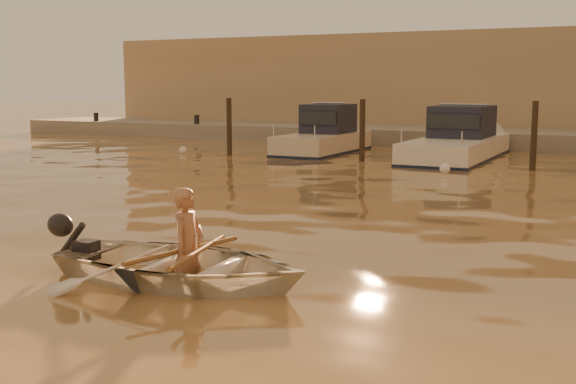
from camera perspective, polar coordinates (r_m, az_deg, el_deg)
The scene contains 15 objects.
ground_plane at distance 8.90m, azimuth 7.54°, elevation -7.70°, with size 160.00×160.00×0.00m, color olive.
dinghy at distance 9.20m, azimuth -8.41°, elevation -5.69°, with size 2.40×3.36×0.69m, color silver.
person at distance 9.10m, azimuth -7.90°, elevation -4.38°, with size 0.55×0.36×1.51m, color #9B6B4D.
outboard_motor at distance 10.04m, azimuth -15.74°, elevation -4.42°, with size 0.90×0.40×0.70m, color black, non-canonical shape.
oar_port at distance 9.03m, azimuth -7.08°, elevation -4.68°, with size 0.06×0.06×2.10m, color brown.
oar_starboard at distance 9.13m, azimuth -8.17°, elevation -4.56°, with size 0.06×0.06×2.10m, color brown.
moored_boat_1 at distance 26.39m, azimuth 2.77°, elevation 4.48°, with size 1.91×5.81×1.75m, color beige, non-canonical shape.
moored_boat_2 at distance 24.82m, azimuth 13.22°, elevation 4.01°, with size 2.26×7.59×1.75m, color silver, non-canonical shape.
piling_0 at distance 25.64m, azimuth -4.67°, elevation 4.96°, with size 0.18×0.18×2.20m, color #2D2319.
piling_1 at distance 23.45m, azimuth 5.88°, elevation 4.61°, with size 0.18×0.18×2.20m, color #2D2319.
piling_2 at distance 22.15m, azimuth 18.85°, elevation 3.98°, with size 0.18×0.18×2.20m, color #2D2319.
fender_a at distance 26.37m, azimuth -8.28°, elevation 3.25°, with size 0.30×0.30×0.30m, color silver.
fender_b at distance 24.41m, azimuth 1.31°, elevation 2.92°, with size 0.30×0.30×0.30m, color orange.
fender_c at distance 20.95m, azimuth 12.29°, elevation 1.81°, with size 0.30×0.30×0.30m, color white.
quay at distance 29.81m, azimuth 21.19°, elevation 3.46°, with size 52.00×4.00×1.00m, color gray.
Camera 1 is at (2.74, -8.09, 2.47)m, focal length 45.00 mm.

